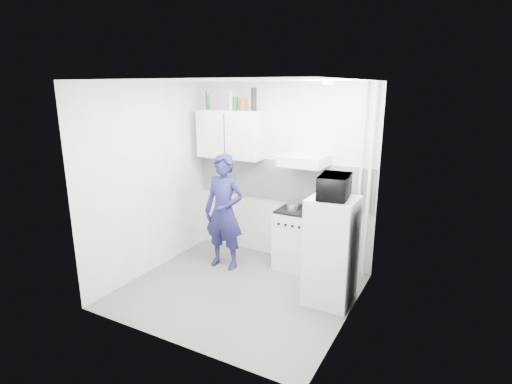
% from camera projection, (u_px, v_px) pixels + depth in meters
% --- Properties ---
extents(floor, '(2.80, 2.80, 0.00)m').
position_uv_depth(floor, '(239.00, 290.00, 5.12)').
color(floor, '#605F53').
rests_on(floor, ground).
extents(ceiling, '(2.80, 2.80, 0.00)m').
position_uv_depth(ceiling, '(236.00, 80.00, 4.46)').
color(ceiling, white).
rests_on(ceiling, wall_back).
extents(wall_back, '(2.80, 0.00, 2.80)m').
position_uv_depth(wall_back, '(281.00, 173.00, 5.85)').
color(wall_back, white).
rests_on(wall_back, floor).
extents(wall_left, '(0.00, 2.60, 2.60)m').
position_uv_depth(wall_left, '(149.00, 180.00, 5.43)').
color(wall_left, white).
rests_on(wall_left, floor).
extents(wall_right, '(0.00, 2.60, 2.60)m').
position_uv_depth(wall_right, '(353.00, 209.00, 4.15)').
color(wall_right, white).
rests_on(wall_right, floor).
extents(person, '(0.62, 0.42, 1.65)m').
position_uv_depth(person, '(224.00, 212.00, 5.62)').
color(person, '#1C1B4D').
rests_on(person, floor).
extents(stove, '(0.53, 0.53, 0.84)m').
position_uv_depth(stove, '(296.00, 239.00, 5.70)').
color(stove, silver).
rests_on(stove, floor).
extents(fridge, '(0.54, 0.54, 1.30)m').
position_uv_depth(fridge, '(331.00, 251.00, 4.71)').
color(fridge, silver).
rests_on(fridge, floor).
extents(stove_top, '(0.50, 0.50, 0.03)m').
position_uv_depth(stove_top, '(297.00, 210.00, 5.59)').
color(stove_top, black).
rests_on(stove_top, stove).
extents(saucepan, '(0.17, 0.17, 0.09)m').
position_uv_depth(saucepan, '(293.00, 206.00, 5.55)').
color(saucepan, silver).
rests_on(saucepan, stove_top).
extents(microwave, '(0.53, 0.40, 0.27)m').
position_uv_depth(microwave, '(334.00, 187.00, 4.51)').
color(microwave, black).
rests_on(microwave, fridge).
extents(bottle_a, '(0.06, 0.06, 0.27)m').
position_uv_depth(bottle_a, '(208.00, 100.00, 5.97)').
color(bottle_a, '#144C1E').
rests_on(bottle_a, upper_cabinet).
extents(bottle_d, '(0.06, 0.06, 0.27)m').
position_uv_depth(bottle_d, '(231.00, 101.00, 5.78)').
color(bottle_d, '#B2B7BC').
rests_on(bottle_d, upper_cabinet).
extents(canister_a, '(0.08, 0.08, 0.19)m').
position_uv_depth(canister_a, '(235.00, 104.00, 5.75)').
color(canister_a, '#144C1E').
rests_on(canister_a, upper_cabinet).
extents(canister_b, '(0.09, 0.09, 0.18)m').
position_uv_depth(canister_b, '(243.00, 104.00, 5.70)').
color(canister_b, brown).
rests_on(canister_b, upper_cabinet).
extents(bottle_e, '(0.08, 0.08, 0.32)m').
position_uv_depth(bottle_e, '(254.00, 99.00, 5.60)').
color(bottle_e, black).
rests_on(bottle_e, upper_cabinet).
extents(upper_cabinet, '(1.00, 0.35, 0.70)m').
position_uv_depth(upper_cabinet, '(231.00, 134.00, 5.91)').
color(upper_cabinet, silver).
rests_on(upper_cabinet, wall_back).
extents(range_hood, '(0.60, 0.50, 0.14)m').
position_uv_depth(range_hood, '(304.00, 161.00, 5.37)').
color(range_hood, silver).
rests_on(range_hood, wall_back).
extents(backsplash, '(2.74, 0.03, 0.60)m').
position_uv_depth(backsplash, '(281.00, 180.00, 5.87)').
color(backsplash, white).
rests_on(backsplash, wall_back).
extents(pipe_a, '(0.05, 0.05, 2.60)m').
position_uv_depth(pipe_a, '(369.00, 185.00, 5.19)').
color(pipe_a, silver).
rests_on(pipe_a, floor).
extents(pipe_b, '(0.04, 0.04, 2.60)m').
position_uv_depth(pipe_b, '(360.00, 183.00, 5.24)').
color(pipe_b, silver).
rests_on(pipe_b, floor).
extents(ceiling_spot_fixture, '(0.10, 0.10, 0.02)m').
position_uv_depth(ceiling_spot_fixture, '(328.00, 83.00, 4.18)').
color(ceiling_spot_fixture, white).
rests_on(ceiling_spot_fixture, ceiling).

